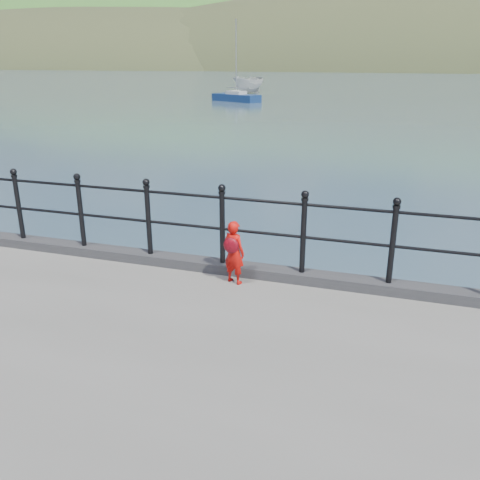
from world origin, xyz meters
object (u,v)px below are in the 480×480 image
(launch_white, at_px, (249,85))
(child, at_px, (234,252))
(sailboat_port, at_px, (236,98))
(railing, at_px, (184,216))

(launch_white, bearing_deg, child, -54.03)
(child, relative_size, launch_white, 0.17)
(sailboat_port, bearing_deg, child, -45.92)
(child, bearing_deg, railing, -1.01)
(railing, height_order, launch_white, railing)
(launch_white, distance_m, sailboat_port, 11.80)
(railing, distance_m, launch_white, 56.02)
(railing, bearing_deg, child, -20.61)
(railing, distance_m, sailboat_port, 44.31)
(child, height_order, sailboat_port, sailboat_port)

